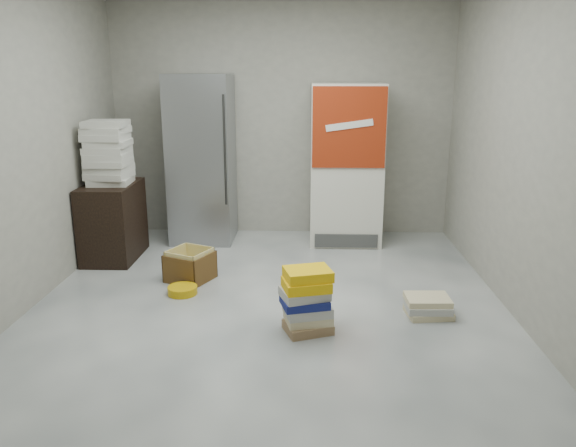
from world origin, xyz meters
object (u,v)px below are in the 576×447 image
(coke_cooler, at_px, (346,164))
(phonebook_stack_main, at_px, (307,301))
(cardboard_box, at_px, (190,267))
(steel_fridge, at_px, (202,159))
(wood_shelf, at_px, (113,221))

(coke_cooler, xyz_separation_m, phonebook_stack_main, (-0.43, -2.41, -0.66))
(cardboard_box, bearing_deg, coke_cooler, 66.06)
(phonebook_stack_main, relative_size, cardboard_box, 1.01)
(coke_cooler, distance_m, phonebook_stack_main, 2.54)
(steel_fridge, bearing_deg, wood_shelf, -138.69)
(phonebook_stack_main, bearing_deg, cardboard_box, 117.01)
(steel_fridge, xyz_separation_m, phonebook_stack_main, (1.22, -2.42, -0.70))
(coke_cooler, height_order, phonebook_stack_main, coke_cooler)
(wood_shelf, xyz_separation_m, phonebook_stack_main, (2.05, -1.69, -0.15))
(steel_fridge, xyz_separation_m, wood_shelf, (-0.83, -0.73, -0.55))
(steel_fridge, distance_m, wood_shelf, 1.23)
(phonebook_stack_main, bearing_deg, steel_fridge, 97.27)
(steel_fridge, xyz_separation_m, coke_cooler, (1.65, -0.01, -0.05))
(steel_fridge, relative_size, cardboard_box, 3.84)
(wood_shelf, relative_size, phonebook_stack_main, 1.61)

